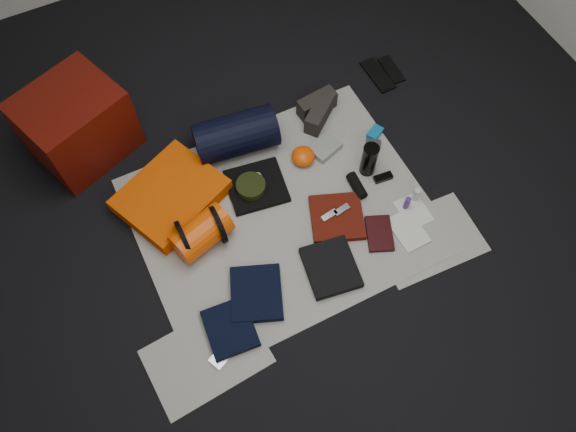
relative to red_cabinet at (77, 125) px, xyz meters
name	(u,v)px	position (x,y,z in m)	size (l,w,h in m)	color
floor	(283,215)	(0.85, -0.94, -0.23)	(4.50, 4.50, 0.02)	black
newspaper_mat	(283,214)	(0.85, -0.94, -0.22)	(1.60, 1.30, 0.01)	#BABAAC
newspaper_sheet_front_left	(207,356)	(0.15, -1.49, -0.22)	(0.58, 0.40, 0.00)	#BABAAC
newspaper_sheet_front_right	(427,239)	(1.50, -1.44, -0.22)	(0.58, 0.40, 0.00)	#BABAAC
red_cabinet	(77,125)	(0.00, 0.00, 0.00)	(0.54, 0.45, 0.45)	#530D06
sleeping_pad	(171,196)	(0.32, -0.58, -0.17)	(0.55, 0.45, 0.10)	#E74C02
stuff_sack	(202,233)	(0.38, -0.90, -0.12)	(0.19, 0.19, 0.32)	#E94903
sack_strap_left	(184,240)	(0.28, -0.90, -0.11)	(0.22, 0.22, 0.03)	black
sack_strap_right	(218,225)	(0.48, -0.90, -0.11)	(0.22, 0.22, 0.03)	black
navy_duffel	(236,135)	(0.81, -0.41, -0.09)	(0.25, 0.25, 0.48)	black
boonie_brim	(251,191)	(0.75, -0.73, -0.21)	(0.27, 0.27, 0.01)	black
boonie_crown	(251,187)	(0.75, -0.73, -0.17)	(0.17, 0.17, 0.07)	black
hiking_boot_left	(319,115)	(1.34, -0.45, -0.16)	(0.25, 0.09, 0.12)	#292620
hiking_boot_right	(317,104)	(1.36, -0.38, -0.16)	(0.25, 0.09, 0.12)	#292620
flip_flop_left	(378,75)	(1.85, -0.30, -0.22)	(0.11, 0.28, 0.02)	black
flip_flop_right	(391,70)	(1.96, -0.30, -0.22)	(0.09, 0.23, 0.01)	black
trousers_navy_a	(230,329)	(0.31, -1.42, -0.20)	(0.24, 0.27, 0.04)	black
trousers_navy_b	(256,294)	(0.51, -1.31, -0.19)	(0.27, 0.30, 0.05)	black
trousers_charcoal	(331,267)	(0.93, -1.36, -0.19)	(0.26, 0.30, 0.05)	black
black_tshirt	(256,186)	(0.79, -0.72, -0.20)	(0.33, 0.30, 0.03)	black
red_shirt	(337,218)	(1.11, -1.11, -0.20)	(0.29, 0.29, 0.04)	#501108
orange_stuff_sack	(303,156)	(1.12, -0.67, -0.17)	(0.14, 0.14, 0.09)	#E94903
first_aid_pouch	(325,148)	(1.27, -0.66, -0.20)	(0.17, 0.13, 0.04)	gray
water_bottle	(369,160)	(1.42, -0.90, -0.10)	(0.09, 0.09, 0.23)	black
speaker	(357,186)	(1.30, -0.98, -0.19)	(0.06, 0.06, 0.16)	black
compact_camera	(373,145)	(1.54, -0.77, -0.20)	(0.09, 0.06, 0.04)	#A2A2A6
cyan_case	(375,133)	(1.60, -0.70, -0.20)	(0.10, 0.07, 0.03)	#10689C
toiletry_purple	(407,203)	(1.49, -1.22, -0.17)	(0.03, 0.03, 0.10)	#492373
toiletry_clear	(416,195)	(1.57, -1.20, -0.17)	(0.03, 0.03, 0.10)	beige
paperback_book	(379,234)	(1.27, -1.30, -0.20)	(0.14, 0.21, 0.03)	black
map_booklet	(408,230)	(1.43, -1.35, -0.21)	(0.16, 0.23, 0.01)	silver
map_printout	(414,211)	(1.52, -1.26, -0.21)	(0.16, 0.20, 0.01)	silver
sunglasses	(383,178)	(1.48, -1.00, -0.20)	(0.11, 0.04, 0.03)	black
key_cluster	(219,359)	(0.20, -1.54, -0.21)	(0.08, 0.08, 0.01)	#A2A2A6
tape_roll	(257,178)	(0.81, -0.69, -0.17)	(0.05, 0.05, 0.04)	white
energy_bar_a	(329,215)	(1.07, -1.09, -0.17)	(0.10, 0.04, 0.01)	#A2A2A6
energy_bar_b	(342,210)	(1.15, -1.09, -0.17)	(0.10, 0.04, 0.01)	#A2A2A6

